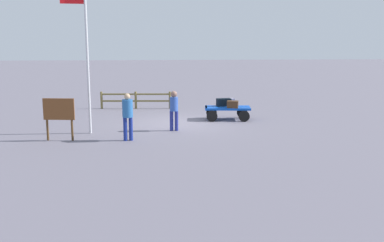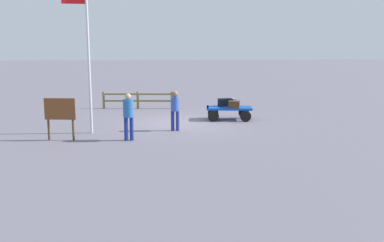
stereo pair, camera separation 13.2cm
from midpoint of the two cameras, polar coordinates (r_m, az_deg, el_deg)
ground_plane at (r=19.37m, az=-1.28°, el=-0.27°), size 120.00×120.00×0.00m
luggage_cart at (r=20.17m, az=4.92°, el=1.38°), size 2.13×1.28×0.59m
suitcase_grey at (r=20.30m, az=4.50°, el=2.40°), size 0.68×0.43×0.36m
suitcase_tan at (r=19.87m, az=5.65°, el=2.14°), size 0.57×0.49×0.31m
suitcase_dark at (r=20.53m, az=5.07°, el=2.45°), size 0.61×0.42×0.33m
worker_lead at (r=16.02m, az=-7.97°, el=1.09°), size 0.43×0.43×1.72m
worker_trailing at (r=17.61m, az=-1.99°, el=1.75°), size 0.37×0.37×1.61m
flagpole at (r=17.40m, az=-13.36°, el=9.26°), size 0.96×0.14×5.61m
signboard at (r=16.59m, az=-16.43°, el=1.10°), size 1.13×0.21×1.54m
wooden_fence at (r=23.53m, az=-6.85°, el=2.87°), size 3.72×0.40×0.90m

